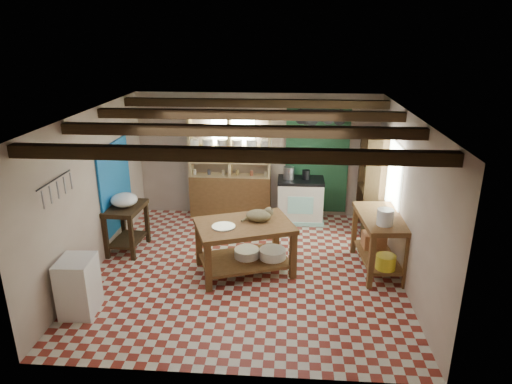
# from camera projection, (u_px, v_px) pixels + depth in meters

# --- Properties ---
(floor) EXTENTS (5.00, 5.00, 0.02)m
(floor) POSITION_uv_depth(u_px,v_px,m) (246.00, 269.00, 7.65)
(floor) COLOR maroon
(floor) RESTS_ON ground
(ceiling) EXTENTS (5.00, 5.00, 0.02)m
(ceiling) POSITION_uv_depth(u_px,v_px,m) (245.00, 114.00, 6.78)
(ceiling) COLOR #4E4D53
(ceiling) RESTS_ON wall_back
(wall_back) EXTENTS (5.00, 0.04, 2.60)m
(wall_back) POSITION_uv_depth(u_px,v_px,m) (257.00, 156.00, 9.56)
(wall_back) COLOR #B8A494
(wall_back) RESTS_ON floor
(wall_front) EXTENTS (5.00, 0.04, 2.60)m
(wall_front) POSITION_uv_depth(u_px,v_px,m) (223.00, 276.00, 4.86)
(wall_front) COLOR #B8A494
(wall_front) RESTS_ON floor
(wall_left) EXTENTS (0.04, 5.00, 2.60)m
(wall_left) POSITION_uv_depth(u_px,v_px,m) (92.00, 192.00, 7.39)
(wall_left) COLOR #B8A494
(wall_left) RESTS_ON floor
(wall_right) EXTENTS (0.04, 5.00, 2.60)m
(wall_right) POSITION_uv_depth(u_px,v_px,m) (407.00, 200.00, 7.04)
(wall_right) COLOR #B8A494
(wall_right) RESTS_ON floor
(ceiling_beams) EXTENTS (5.00, 3.80, 0.15)m
(ceiling_beams) POSITION_uv_depth(u_px,v_px,m) (245.00, 122.00, 6.82)
(ceiling_beams) COLOR #312111
(ceiling_beams) RESTS_ON ceiling
(blue_wall_patch) EXTENTS (0.04, 1.40, 1.60)m
(blue_wall_patch) POSITION_uv_depth(u_px,v_px,m) (116.00, 186.00, 8.30)
(blue_wall_patch) COLOR #1663AA
(blue_wall_patch) RESTS_ON wall_left
(green_wall_patch) EXTENTS (1.30, 0.04, 2.30)m
(green_wall_patch) POSITION_uv_depth(u_px,v_px,m) (317.00, 159.00, 9.46)
(green_wall_patch) COLOR #1B4529
(green_wall_patch) RESTS_ON wall_back
(window_back) EXTENTS (0.90, 0.02, 0.80)m
(window_back) POSITION_uv_depth(u_px,v_px,m) (233.00, 137.00, 9.44)
(window_back) COLOR beige
(window_back) RESTS_ON wall_back
(window_right) EXTENTS (0.02, 1.30, 1.20)m
(window_right) POSITION_uv_depth(u_px,v_px,m) (393.00, 175.00, 7.95)
(window_right) COLOR beige
(window_right) RESTS_ON wall_right
(utensil_rail) EXTENTS (0.06, 0.90, 0.28)m
(utensil_rail) POSITION_uv_depth(u_px,v_px,m) (55.00, 188.00, 6.09)
(utensil_rail) COLOR black
(utensil_rail) RESTS_ON wall_left
(pot_rack) EXTENTS (0.86, 0.12, 0.36)m
(pot_rack) POSITION_uv_depth(u_px,v_px,m) (320.00, 118.00, 8.76)
(pot_rack) COLOR black
(pot_rack) RESTS_ON ceiling
(shelving_unit) EXTENTS (1.70, 0.34, 2.20)m
(shelving_unit) POSITION_uv_depth(u_px,v_px,m) (230.00, 167.00, 9.49)
(shelving_unit) COLOR tan
(shelving_unit) RESTS_ON floor
(tall_rack) EXTENTS (0.40, 0.86, 2.00)m
(tall_rack) POSITION_uv_depth(u_px,v_px,m) (371.00, 182.00, 8.85)
(tall_rack) COLOR #312111
(tall_rack) RESTS_ON floor
(work_table) EXTENTS (1.76, 1.47, 0.85)m
(work_table) POSITION_uv_depth(u_px,v_px,m) (245.00, 248.00, 7.44)
(work_table) COLOR brown
(work_table) RESTS_ON floor
(stove) EXTENTS (0.94, 0.63, 0.92)m
(stove) POSITION_uv_depth(u_px,v_px,m) (300.00, 200.00, 9.45)
(stove) COLOR beige
(stove) RESTS_ON floor
(prep_table) EXTENTS (0.63, 0.88, 0.85)m
(prep_table) POSITION_uv_depth(u_px,v_px,m) (127.00, 228.00, 8.18)
(prep_table) COLOR #312111
(prep_table) RESTS_ON floor
(white_cabinet) EXTENTS (0.49, 0.57, 0.82)m
(white_cabinet) POSITION_uv_depth(u_px,v_px,m) (78.00, 286.00, 6.35)
(white_cabinet) COLOR white
(white_cabinet) RESTS_ON floor
(right_counter) EXTENTS (0.77, 1.39, 0.96)m
(right_counter) POSITION_uv_depth(u_px,v_px,m) (379.00, 243.00, 7.49)
(right_counter) COLOR brown
(right_counter) RESTS_ON floor
(cat) EXTENTS (0.51, 0.47, 0.18)m
(cat) POSITION_uv_depth(u_px,v_px,m) (258.00, 215.00, 7.38)
(cat) COLOR olive
(cat) RESTS_ON work_table
(steel_tray) EXTENTS (0.48, 0.48, 0.02)m
(steel_tray) POSITION_uv_depth(u_px,v_px,m) (224.00, 227.00, 7.16)
(steel_tray) COLOR #9D9DA4
(steel_tray) RESTS_ON work_table
(basin_large) EXTENTS (0.53, 0.53, 0.14)m
(basin_large) POSITION_uv_depth(u_px,v_px,m) (247.00, 253.00, 7.54)
(basin_large) COLOR white
(basin_large) RESTS_ON work_table
(basin_small) EXTENTS (0.56, 0.56, 0.15)m
(basin_small) POSITION_uv_depth(u_px,v_px,m) (273.00, 254.00, 7.51)
(basin_small) COLOR white
(basin_small) RESTS_ON work_table
(kettle_left) EXTENTS (0.22, 0.22, 0.25)m
(kettle_left) POSITION_uv_depth(u_px,v_px,m) (289.00, 173.00, 9.27)
(kettle_left) COLOR #9D9DA4
(kettle_left) RESTS_ON stove
(kettle_right) EXTENTS (0.15, 0.15, 0.19)m
(kettle_right) POSITION_uv_depth(u_px,v_px,m) (306.00, 175.00, 9.26)
(kettle_right) COLOR black
(kettle_right) RESTS_ON stove
(enamel_bowl) EXTENTS (0.49, 0.49, 0.23)m
(enamel_bowl) POSITION_uv_depth(u_px,v_px,m) (124.00, 200.00, 7.99)
(enamel_bowl) COLOR white
(enamel_bowl) RESTS_ON prep_table
(white_bucket) EXTENTS (0.27, 0.27, 0.25)m
(white_bucket) POSITION_uv_depth(u_px,v_px,m) (385.00, 217.00, 6.96)
(white_bucket) COLOR white
(white_bucket) RESTS_ON right_counter
(wicker_basket) EXTENTS (0.40, 0.33, 0.26)m
(wicker_basket) POSITION_uv_depth(u_px,v_px,m) (374.00, 240.00, 7.81)
(wicker_basket) COLOR #9B623E
(wicker_basket) RESTS_ON right_counter
(yellow_tub) EXTENTS (0.33, 0.33, 0.23)m
(yellow_tub) POSITION_uv_depth(u_px,v_px,m) (386.00, 262.00, 7.11)
(yellow_tub) COLOR yellow
(yellow_tub) RESTS_ON right_counter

